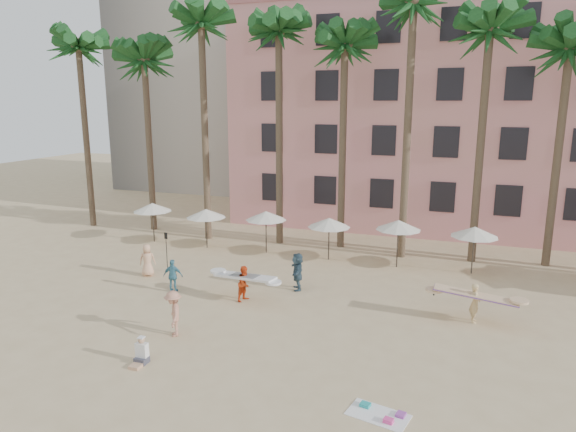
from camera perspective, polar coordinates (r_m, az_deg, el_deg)
The scene contains 10 objects.
ground at distance 19.30m, azimuth -2.33°, elevation -15.75°, with size 120.00×120.00×0.00m, color #D1B789.
pink_hotel at distance 41.79m, azimuth 20.48°, elevation 10.26°, with size 35.00×14.00×16.00m, color #D98F84.
palm_row at distance 31.54m, azimuth 8.98°, elevation 19.42°, with size 44.40×5.40×16.30m.
umbrella_row at distance 30.53m, azimuth 0.96°, elevation -0.30°, with size 22.50×2.70×2.73m.
beach_towel at distance 16.66m, azimuth 10.20°, elevation -20.85°, with size 1.97×1.36×0.14m.
carrier_yellow at distance 23.28m, azimuth 20.08°, elevation -8.76°, with size 3.40×0.89×1.71m.
carrier_white at distance 24.25m, azimuth -4.81°, elevation -7.31°, with size 3.22×1.35×1.69m.
beachgoers at distance 24.49m, azimuth -7.84°, elevation -7.19°, with size 9.28×8.11×1.88m.
paddle at distance 28.72m, azimuth -13.36°, elevation -3.38°, with size 0.18×0.04×2.23m.
seated_man at distance 19.66m, azimuth -16.02°, elevation -14.58°, with size 0.44×0.76×0.99m.
Camera 1 is at (6.28, -15.77, 9.18)m, focal length 32.00 mm.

